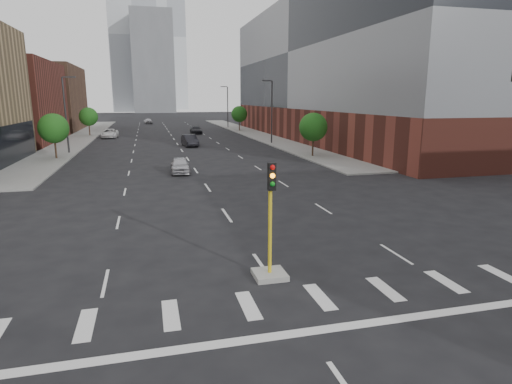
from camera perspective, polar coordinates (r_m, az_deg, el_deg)
name	(u,v)px	position (r m, az deg, el deg)	size (l,w,h in m)	color
sidewalk_left_far	(83,136)	(80.51, -22.05, 6.89)	(5.00, 92.00, 0.15)	gray
sidewalk_right_far	(251,133)	(82.07, -0.65, 7.88)	(5.00, 92.00, 0.15)	gray
building_left_far_b	(27,98)	(100.25, -28.22, 10.95)	(20.00, 24.00, 13.00)	brown
building_right_main	(358,70)	(73.81, 13.48, 15.53)	(24.00, 70.00, 22.00)	brown
tower_left	(134,38)	(227.32, -15.98, 19.19)	(22.00, 22.00, 70.00)	#B2B7BC
tower_right	(167,39)	(267.98, -11.76, 19.38)	(20.00, 20.00, 80.00)	#B2B7BC
tower_mid	(153,63)	(206.13, -13.59, 16.41)	(18.00, 18.00, 44.00)	slate
median_traffic_signal	(270,253)	(16.11, 1.89, -8.14)	(1.20, 1.20, 4.40)	#999993
streetlight_right_a	(271,109)	(63.05, 2.04, 10.98)	(1.60, 0.22, 9.07)	#2D2D30
streetlight_right_b	(227,105)	(97.14, -3.86, 11.48)	(1.60, 0.22, 9.07)	#2D2D30
streetlight_left	(66,112)	(56.29, -24.00, 9.76)	(1.60, 0.22, 9.07)	#2D2D30
tree_left_near	(54,128)	(51.55, -25.39, 7.67)	(3.20, 3.20, 4.85)	#382619
tree_left_far	(88,117)	(81.17, -21.44, 9.33)	(3.20, 3.20, 4.85)	#382619
tree_right_near	(313,127)	(49.13, 7.65, 8.57)	(3.20, 3.20, 4.85)	#382619
tree_right_far	(239,114)	(87.49, -2.24, 10.34)	(3.20, 3.20, 4.85)	#382619
car_near_left	(180,165)	(39.07, -10.10, 3.54)	(1.67, 4.16, 1.42)	#B3B3B8
car_mid_right	(190,140)	(60.67, -8.82, 6.81)	(1.71, 4.90, 1.61)	black
car_far_left	(110,133)	(76.76, -18.92, 7.40)	(2.46, 5.32, 1.48)	silver
car_deep_right	(196,130)	(81.89, -8.00, 8.19)	(1.95, 4.81, 1.39)	black
car_distant	(148,121)	(115.31, -14.18, 9.18)	(1.80, 4.48, 1.53)	#B3B2B7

